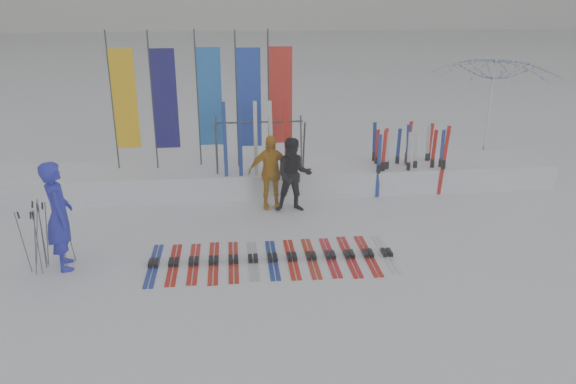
{
  "coord_description": "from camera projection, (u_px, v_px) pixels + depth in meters",
  "views": [
    {
      "loc": [
        -0.82,
        -8.41,
        4.65
      ],
      "look_at": [
        0.2,
        1.6,
        1.0
      ],
      "focal_mm": 35.0,
      "sensor_mm": 36.0,
      "label": 1
    }
  ],
  "objects": [
    {
      "name": "ground",
      "position": [
        286.0,
        280.0,
        9.53
      ],
      "size": [
        120.0,
        120.0,
        0.0
      ],
      "primitive_type": "plane",
      "color": "white",
      "rests_on": "ground"
    },
    {
      "name": "snow_bank",
      "position": [
        267.0,
        178.0,
        13.73
      ],
      "size": [
        14.0,
        1.6,
        0.6
      ],
      "primitive_type": "cube",
      "color": "white",
      "rests_on": "ground"
    },
    {
      "name": "person_blue",
      "position": [
        59.0,
        216.0,
        9.65
      ],
      "size": [
        0.67,
        0.82,
        1.95
      ],
      "primitive_type": "imported",
      "rotation": [
        0.0,
        0.0,
        1.9
      ],
      "color": "#2026BC",
      "rests_on": "ground"
    },
    {
      "name": "person_black",
      "position": [
        294.0,
        175.0,
        12.23
      ],
      "size": [
        0.83,
        0.66,
        1.66
      ],
      "primitive_type": "imported",
      "rotation": [
        0.0,
        0.0,
        -0.04
      ],
      "color": "black",
      "rests_on": "ground"
    },
    {
      "name": "person_yellow",
      "position": [
        270.0,
        172.0,
        12.41
      ],
      "size": [
        0.99,
        0.44,
        1.67
      ],
      "primitive_type": "imported",
      "rotation": [
        0.0,
        0.0,
        0.04
      ],
      "color": "orange",
      "rests_on": "ground"
    },
    {
      "name": "tent_canopy",
      "position": [
        491.0,
        110.0,
        15.37
      ],
      "size": [
        3.61,
        3.67,
        3.04
      ],
      "primitive_type": "imported",
      "rotation": [
        0.0,
        0.0,
        -0.09
      ],
      "color": "white",
      "rests_on": "ground"
    },
    {
      "name": "ski_row",
      "position": [
        272.0,
        258.0,
        10.2
      ],
      "size": [
        4.42,
        1.7,
        0.07
      ],
      "color": "navy",
      "rests_on": "ground"
    },
    {
      "name": "pole_cluster",
      "position": [
        45.0,
        236.0,
        9.78
      ],
      "size": [
        0.77,
        0.79,
        1.26
      ],
      "color": "#595B60",
      "rests_on": "ground"
    },
    {
      "name": "feather_flags",
      "position": [
        205.0,
        98.0,
        13.1
      ],
      "size": [
        4.21,
        0.25,
        3.2
      ],
      "color": "#383A3F",
      "rests_on": "ground"
    },
    {
      "name": "ski_rack",
      "position": [
        260.0,
        139.0,
        12.97
      ],
      "size": [
        2.04,
        0.8,
        1.23
      ],
      "color": "#383A3F",
      "rests_on": "ground"
    },
    {
      "name": "upright_skis",
      "position": [
        406.0,
        159.0,
        13.56
      ],
      "size": [
        1.69,
        1.03,
        1.7
      ],
      "color": "silver",
      "rests_on": "ground"
    }
  ]
}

